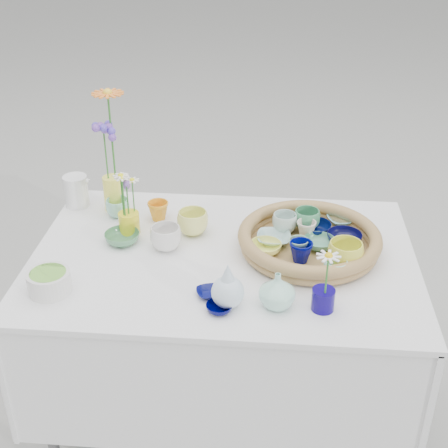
# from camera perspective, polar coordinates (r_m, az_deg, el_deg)

# --- Properties ---
(ground) EXTENTS (80.00, 80.00, 0.00)m
(ground) POSITION_cam_1_polar(r_m,az_deg,el_deg) (2.55, -0.04, -17.53)
(ground) COLOR #979790
(display_table) EXTENTS (1.26, 0.86, 0.77)m
(display_table) POSITION_cam_1_polar(r_m,az_deg,el_deg) (2.55, -0.04, -17.53)
(display_table) COLOR white
(display_table) RESTS_ON ground
(wicker_tray) EXTENTS (0.47, 0.47, 0.08)m
(wicker_tray) POSITION_cam_1_polar(r_m,az_deg,el_deg) (2.08, 7.79, -1.52)
(wicker_tray) COLOR olive
(wicker_tray) RESTS_ON display_table
(tray_ceramic_0) EXTENTS (0.12, 0.12, 0.03)m
(tray_ceramic_0) POSITION_cam_1_polar(r_m,az_deg,el_deg) (2.16, 8.34, -0.37)
(tray_ceramic_0) COLOR #050D40
(tray_ceramic_0) RESTS_ON wicker_tray
(tray_ceramic_1) EXTENTS (0.14, 0.14, 0.04)m
(tray_ceramic_1) POSITION_cam_1_polar(r_m,az_deg,el_deg) (2.11, 10.94, -1.32)
(tray_ceramic_1) COLOR black
(tray_ceramic_1) RESTS_ON wicker_tray
(tray_ceramic_2) EXTENTS (0.13, 0.13, 0.09)m
(tray_ceramic_2) POSITION_cam_1_polar(r_m,az_deg,el_deg) (1.98, 11.02, -2.78)
(tray_ceramic_2) COLOR #D6D63D
(tray_ceramic_2) RESTS_ON wicker_tray
(tray_ceramic_3) EXTENTS (0.12, 0.12, 0.03)m
(tray_ceramic_3) POSITION_cam_1_polar(r_m,az_deg,el_deg) (2.08, 8.70, -1.75)
(tray_ceramic_3) COLOR #5A9D7D
(tray_ceramic_3) RESTS_ON wicker_tray
(tray_ceramic_4) EXTENTS (0.07, 0.07, 0.06)m
(tray_ceramic_4) POSITION_cam_1_polar(r_m,az_deg,el_deg) (2.02, 6.82, -2.16)
(tray_ceramic_4) COLOR #7DB288
(tray_ceramic_4) RESTS_ON wicker_tray
(tray_ceramic_5) EXTENTS (0.11, 0.11, 0.03)m
(tray_ceramic_5) POSITION_cam_1_polar(r_m,az_deg,el_deg) (2.09, 4.57, -1.34)
(tray_ceramic_5) COLOR #94BDBB
(tray_ceramic_5) RESTS_ON wicker_tray
(tray_ceramic_6) EXTENTS (0.11, 0.11, 0.07)m
(tray_ceramic_6) POSITION_cam_1_polar(r_m,az_deg,el_deg) (2.14, 5.57, 0.10)
(tray_ceramic_6) COLOR #B1CBC3
(tray_ceramic_6) RESTS_ON wicker_tray
(tray_ceramic_7) EXTENTS (0.09, 0.09, 0.06)m
(tray_ceramic_7) POSITION_cam_1_polar(r_m,az_deg,el_deg) (2.12, 7.53, -0.50)
(tray_ceramic_7) COLOR beige
(tray_ceramic_7) RESTS_ON wicker_tray
(tray_ceramic_8) EXTENTS (0.12, 0.12, 0.02)m
(tray_ceramic_8) POSITION_cam_1_polar(r_m,az_deg,el_deg) (2.24, 10.68, 0.40)
(tray_ceramic_8) COLOR #7AD2F4
(tray_ceramic_8) RESTS_ON wicker_tray
(tray_ceramic_9) EXTENTS (0.09, 0.09, 0.07)m
(tray_ceramic_9) POSITION_cam_1_polar(r_m,az_deg,el_deg) (1.99, 7.04, -2.55)
(tray_ceramic_9) COLOR #01055F
(tray_ceramic_9) RESTS_ON wicker_tray
(tray_ceramic_10) EXTENTS (0.14, 0.14, 0.03)m
(tray_ceramic_10) POSITION_cam_1_polar(r_m,az_deg,el_deg) (2.03, 3.81, -2.19)
(tray_ceramic_10) COLOR #F6F568
(tray_ceramic_10) RESTS_ON wicker_tray
(tray_ceramic_11) EXTENTS (0.10, 0.10, 0.06)m
(tray_ceramic_11) POSITION_cam_1_polar(r_m,az_deg,el_deg) (1.93, 10.17, -4.05)
(tray_ceramic_11) COLOR #9AECD9
(tray_ceramic_11) RESTS_ON wicker_tray
(tray_ceramic_12) EXTENTS (0.12, 0.12, 0.07)m
(tray_ceramic_12) POSITION_cam_1_polar(r_m,az_deg,el_deg) (2.17, 7.59, 0.42)
(tray_ceramic_12) COLOR #439362
(tray_ceramic_12) RESTS_ON wicker_tray
(loose_ceramic_0) EXTENTS (0.09, 0.09, 0.07)m
(loose_ceramic_0) POSITION_cam_1_polar(r_m,az_deg,el_deg) (2.26, -6.03, 1.20)
(loose_ceramic_0) COLOR orange
(loose_ceramic_0) RESTS_ON display_table
(loose_ceramic_1) EXTENTS (0.13, 0.13, 0.08)m
(loose_ceramic_1) POSITION_cam_1_polar(r_m,az_deg,el_deg) (2.16, -2.87, 0.14)
(loose_ceramic_1) COLOR #E3E471
(loose_ceramic_1) RESTS_ON display_table
(loose_ceramic_2) EXTENTS (0.14, 0.14, 0.04)m
(loose_ceramic_2) POSITION_cam_1_polar(r_m,az_deg,el_deg) (2.14, -9.29, -1.26)
(loose_ceramic_2) COLOR #478255
(loose_ceramic_2) RESTS_ON display_table
(loose_ceramic_3) EXTENTS (0.14, 0.14, 0.08)m
(loose_ceramic_3) POSITION_cam_1_polar(r_m,az_deg,el_deg) (2.08, -5.34, -1.28)
(loose_ceramic_3) COLOR silver
(loose_ceramic_3) RESTS_ON display_table
(loose_ceramic_4) EXTENTS (0.10, 0.10, 0.02)m
(loose_ceramic_4) POSITION_cam_1_polar(r_m,az_deg,el_deg) (1.86, -1.37, -6.30)
(loose_ceramic_4) COLOR #080C51
(loose_ceramic_4) RESTS_ON display_table
(loose_ceramic_5) EXTENTS (0.10, 0.10, 0.07)m
(loose_ceramic_5) POSITION_cam_1_polar(r_m,az_deg,el_deg) (2.30, -9.71, 1.48)
(loose_ceramic_5) COLOR #86CFB3
(loose_ceramic_5) RESTS_ON display_table
(loose_ceramic_6) EXTENTS (0.09, 0.09, 0.02)m
(loose_ceramic_6) POSITION_cam_1_polar(r_m,az_deg,el_deg) (1.80, -0.45, -7.67)
(loose_ceramic_6) COLOR #010242
(loose_ceramic_6) RESTS_ON display_table
(fluted_bowl) EXTENTS (0.16, 0.16, 0.07)m
(fluted_bowl) POSITION_cam_1_polar(r_m,az_deg,el_deg) (1.94, -15.69, -5.12)
(fluted_bowl) COLOR silver
(fluted_bowl) RESTS_ON display_table
(bud_vase_paleblue) EXTENTS (0.13, 0.13, 0.15)m
(bud_vase_paleblue) POSITION_cam_1_polar(r_m,az_deg,el_deg) (1.78, 0.35, -5.57)
(bud_vase_paleblue) COLOR silver
(bud_vase_paleblue) RESTS_ON display_table
(bud_vase_seafoam) EXTENTS (0.13, 0.13, 0.11)m
(bud_vase_seafoam) POSITION_cam_1_polar(r_m,az_deg,el_deg) (1.80, 4.89, -6.06)
(bud_vase_seafoam) COLOR #A6E2CB
(bud_vase_seafoam) RESTS_ON display_table
(bud_vase_cobalt) EXTENTS (0.08, 0.08, 0.07)m
(bud_vase_cobalt) POSITION_cam_1_polar(r_m,az_deg,el_deg) (1.82, 9.04, -6.83)
(bud_vase_cobalt) COLOR #0D025E
(bud_vase_cobalt) RESTS_ON display_table
(single_daisy) EXTENTS (0.10, 0.10, 0.14)m
(single_daisy) POSITION_cam_1_polar(r_m,az_deg,el_deg) (1.75, 9.38, -4.62)
(single_daisy) COLOR white
(single_daisy) RESTS_ON bud_vase_cobalt
(tall_vase_yellow) EXTENTS (0.08, 0.08, 0.13)m
(tall_vase_yellow) POSITION_cam_1_polar(r_m,az_deg,el_deg) (2.34, -10.10, 2.78)
(tall_vase_yellow) COLOR #F6EF4D
(tall_vase_yellow) RESTS_ON display_table
(gerbera) EXTENTS (0.13, 0.13, 0.33)m
(gerbera) POSITION_cam_1_polar(r_m,az_deg,el_deg) (2.25, -10.23, 7.88)
(gerbera) COLOR orange
(gerbera) RESTS_ON tall_vase_yellow
(hydrangea) EXTENTS (0.09, 0.09, 0.25)m
(hydrangea) POSITION_cam_1_polar(r_m,az_deg,el_deg) (2.27, -10.74, 6.18)
(hydrangea) COLOR #5842CA
(hydrangea) RESTS_ON tall_vase_yellow
(white_pitcher) EXTENTS (0.15, 0.13, 0.12)m
(white_pitcher) POSITION_cam_1_polar(r_m,az_deg,el_deg) (2.40, -13.36, 2.95)
(white_pitcher) COLOR white
(white_pitcher) RESTS_ON display_table
(daisy_cup) EXTENTS (0.09, 0.09, 0.08)m
(daisy_cup) POSITION_cam_1_polar(r_m,az_deg,el_deg) (2.19, -8.66, 0.10)
(daisy_cup) COLOR yellow
(daisy_cup) RESTS_ON display_table
(daisy_posy) EXTENTS (0.10, 0.10, 0.15)m
(daisy_posy) POSITION_cam_1_polar(r_m,az_deg,el_deg) (2.13, -8.89, 2.80)
(daisy_posy) COLOR white
(daisy_posy) RESTS_ON daisy_cup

